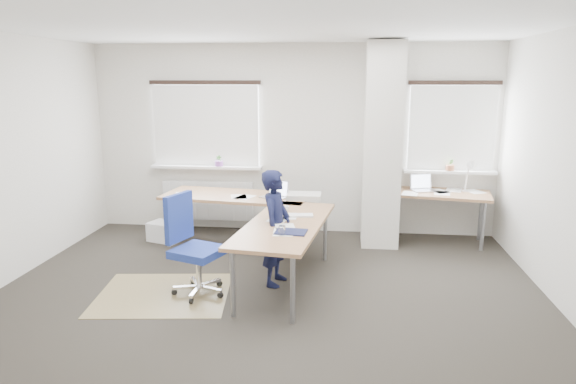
# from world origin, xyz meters

# --- Properties ---
(ground) EXTENTS (6.00, 6.00, 0.00)m
(ground) POSITION_xyz_m (0.00, 0.00, 0.00)
(ground) COLOR black
(ground) RESTS_ON ground
(room_shell) EXTENTS (6.04, 5.04, 2.82)m
(room_shell) POSITION_xyz_m (0.18, 0.45, 1.75)
(room_shell) COLOR beige
(room_shell) RESTS_ON ground
(floor_mat) EXTENTS (1.53, 1.34, 0.01)m
(floor_mat) POSITION_xyz_m (-1.13, -0.10, 0.00)
(floor_mat) COLOR olive
(floor_mat) RESTS_ON ground
(white_crate) EXTENTS (0.53, 0.44, 0.27)m
(white_crate) POSITION_xyz_m (-1.76, 1.74, 0.14)
(white_crate) COLOR white
(white_crate) RESTS_ON ground
(desk_main) EXTENTS (2.41, 2.88, 0.96)m
(desk_main) POSITION_xyz_m (-0.21, 0.99, 0.69)
(desk_main) COLOR brown
(desk_main) RESTS_ON ground
(desk_side) EXTENTS (1.50, 0.93, 1.22)m
(desk_side) POSITION_xyz_m (2.13, 2.15, 0.69)
(desk_side) COLOR brown
(desk_side) RESTS_ON ground
(task_chair) EXTENTS (0.63, 0.62, 1.09)m
(task_chair) POSITION_xyz_m (-0.78, -0.02, 0.30)
(task_chair) COLOR navy
(task_chair) RESTS_ON ground
(person) EXTENTS (0.39, 0.53, 1.32)m
(person) POSITION_xyz_m (0.05, 0.36, 0.66)
(person) COLOR black
(person) RESTS_ON ground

